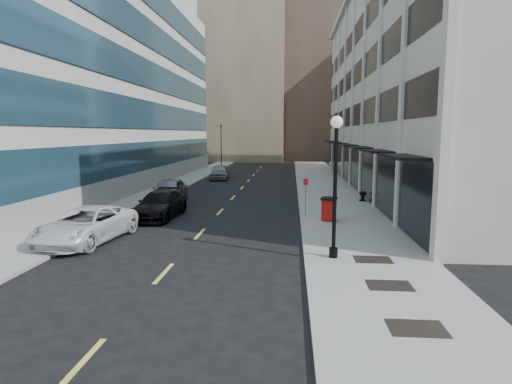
% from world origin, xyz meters
% --- Properties ---
extents(ground, '(160.00, 160.00, 0.00)m').
position_xyz_m(ground, '(0.00, 0.00, 0.00)').
color(ground, black).
rests_on(ground, ground).
extents(sidewalk_right, '(5.00, 80.00, 0.15)m').
position_xyz_m(sidewalk_right, '(7.50, 20.00, 0.07)').
color(sidewalk_right, gray).
rests_on(sidewalk_right, ground).
extents(sidewalk_left, '(3.00, 80.00, 0.15)m').
position_xyz_m(sidewalk_left, '(-6.50, 20.00, 0.07)').
color(sidewalk_left, gray).
rests_on(sidewalk_left, ground).
extents(building_right, '(15.30, 46.50, 18.25)m').
position_xyz_m(building_right, '(16.94, 26.99, 8.99)').
color(building_right, beige).
rests_on(building_right, ground).
extents(building_left, '(16.14, 46.00, 20.00)m').
position_xyz_m(building_left, '(-15.95, 27.00, 9.99)').
color(building_left, silver).
rests_on(building_left, ground).
extents(skyline_tan_near, '(14.00, 18.00, 28.00)m').
position_xyz_m(skyline_tan_near, '(-4.00, 68.00, 14.00)').
color(skyline_tan_near, '#988563').
rests_on(skyline_tan_near, ground).
extents(skyline_brown, '(12.00, 16.00, 34.00)m').
position_xyz_m(skyline_brown, '(8.00, 72.00, 17.00)').
color(skyline_brown, brown).
rests_on(skyline_brown, ground).
extents(skyline_tan_far, '(12.00, 14.00, 22.00)m').
position_xyz_m(skyline_tan_far, '(-14.00, 78.00, 11.00)').
color(skyline_tan_far, '#988563').
rests_on(skyline_tan_far, ground).
extents(skyline_stone, '(10.00, 14.00, 20.00)m').
position_xyz_m(skyline_stone, '(18.00, 66.00, 10.00)').
color(skyline_stone, beige).
rests_on(skyline_stone, ground).
extents(grate_near, '(1.40, 1.00, 0.01)m').
position_xyz_m(grate_near, '(7.60, -2.00, 0.15)').
color(grate_near, black).
rests_on(grate_near, sidewalk_right).
extents(grate_mid, '(1.40, 1.00, 0.01)m').
position_xyz_m(grate_mid, '(7.60, 1.00, 0.15)').
color(grate_mid, black).
rests_on(grate_mid, sidewalk_right).
extents(grate_far, '(1.40, 1.00, 0.01)m').
position_xyz_m(grate_far, '(7.60, 3.80, 0.15)').
color(grate_far, black).
rests_on(grate_far, sidewalk_right).
extents(road_centerline, '(0.15, 68.20, 0.01)m').
position_xyz_m(road_centerline, '(0.00, 17.00, 0.01)').
color(road_centerline, '#D8CC4C').
rests_on(road_centerline, ground).
extents(traffic_signal, '(0.66, 0.66, 6.98)m').
position_xyz_m(traffic_signal, '(-5.50, 48.00, 5.72)').
color(traffic_signal, black).
rests_on(traffic_signal, ground).
extents(car_white_van, '(3.28, 5.97, 1.59)m').
position_xyz_m(car_white_van, '(-4.80, 6.00, 0.79)').
color(car_white_van, silver).
rests_on(car_white_van, ground).
extents(car_black_pickup, '(2.36, 5.39, 1.54)m').
position_xyz_m(car_black_pickup, '(-3.20, 11.86, 0.77)').
color(car_black_pickup, black).
rests_on(car_black_pickup, ground).
extents(car_silver_sedan, '(2.21, 5.11, 1.72)m').
position_xyz_m(car_silver_sedan, '(-4.25, 17.41, 0.86)').
color(car_silver_sedan, gray).
rests_on(car_silver_sedan, ground).
extents(car_grey_sedan, '(2.35, 4.84, 1.59)m').
position_xyz_m(car_grey_sedan, '(-3.20, 32.84, 0.80)').
color(car_grey_sedan, gray).
rests_on(car_grey_sedan, ground).
extents(trash_bin, '(0.98, 0.99, 1.29)m').
position_xyz_m(trash_bin, '(6.55, 11.10, 0.85)').
color(trash_bin, '#A4100A').
rests_on(trash_bin, sidewalk_right).
extents(lamppost, '(0.46, 0.46, 5.54)m').
position_xyz_m(lamppost, '(6.13, 4.00, 3.40)').
color(lamppost, black).
rests_on(lamppost, sidewalk_right).
extents(sign_post, '(0.27, 0.06, 2.34)m').
position_xyz_m(sign_post, '(5.30, 12.27, 1.66)').
color(sign_post, slate).
rests_on(sign_post, sidewalk_right).
extents(urn_planter, '(0.52, 0.52, 0.72)m').
position_xyz_m(urn_planter, '(9.53, 18.20, 0.59)').
color(urn_planter, black).
rests_on(urn_planter, sidewalk_right).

